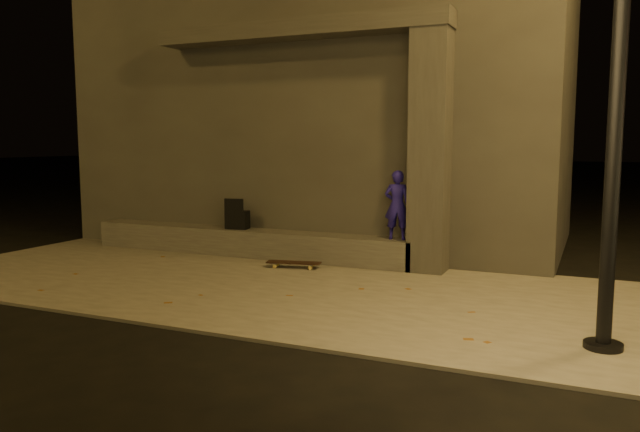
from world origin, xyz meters
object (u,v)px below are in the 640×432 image
at_px(column, 430,152).
at_px(backpack, 237,218).
at_px(skateboarder, 397,205).
at_px(skateboard, 294,263).

height_order(column, backpack, column).
distance_m(column, backpack, 3.57).
height_order(column, skateboarder, column).
relative_size(column, skateboarder, 3.35).
relative_size(column, backpack, 6.72).
relative_size(skateboarder, skateboard, 1.23).
height_order(skateboarder, skateboard, skateboarder).
bearing_deg(column, skateboarder, 180.00).
bearing_deg(column, backpack, 180.00).
bearing_deg(skateboarder, skateboard, 13.69).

